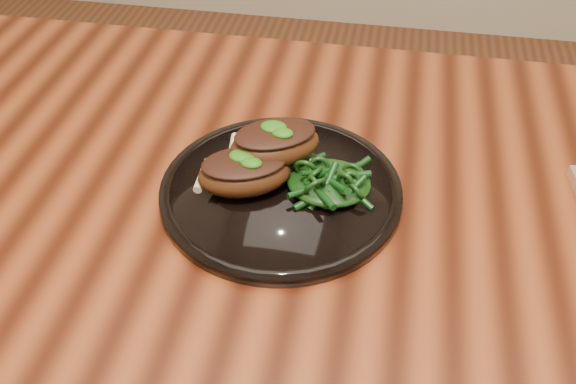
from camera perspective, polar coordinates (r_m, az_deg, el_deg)
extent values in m
cube|color=black|center=(0.81, 10.20, -2.64)|extent=(1.60, 0.80, 0.04)
cylinder|color=#33170B|center=(1.49, -20.62, -0.46)|extent=(0.06, 0.06, 0.71)
cylinder|color=black|center=(0.79, -0.63, 0.05)|extent=(0.30, 0.30, 0.02)
torus|color=black|center=(0.79, -0.63, 0.16)|extent=(0.30, 0.30, 0.01)
cylinder|color=black|center=(0.79, -0.63, 0.34)|extent=(0.20, 0.20, 0.00)
ellipsoid|color=#3F1E0C|center=(0.77, -3.90, 1.60)|extent=(0.13, 0.11, 0.04)
ellipsoid|color=black|center=(0.76, -3.96, 2.60)|extent=(0.12, 0.10, 0.01)
cylinder|color=beige|center=(0.79, -7.57, 1.48)|extent=(0.01, 0.05, 0.01)
ellipsoid|color=#134C08|center=(0.76, -3.98, 2.99)|extent=(0.03, 0.02, 0.01)
ellipsoid|color=#3F1E0C|center=(0.79, -1.16, 4.20)|extent=(0.13, 0.12, 0.04)
ellipsoid|color=black|center=(0.78, -1.18, 5.22)|extent=(0.12, 0.10, 0.01)
cylinder|color=beige|center=(0.80, -4.89, 3.79)|extent=(0.02, 0.06, 0.01)
ellipsoid|color=#134C08|center=(0.77, -1.19, 5.61)|extent=(0.03, 0.02, 0.01)
ellipsoid|color=#134C08|center=(0.84, -2.32, 3.75)|extent=(0.09, 0.06, 0.01)
ellipsoid|color=black|center=(0.78, 3.67, 0.86)|extent=(0.10, 0.09, 0.02)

